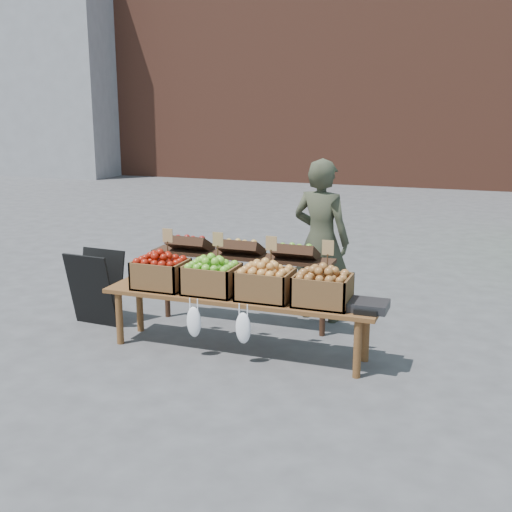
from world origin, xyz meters
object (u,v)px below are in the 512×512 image
(back_table, at_px, (241,280))
(crate_red_apples, at_px, (265,284))
(crate_golden_apples, at_px, (161,274))
(vendor, at_px, (321,240))
(display_bench, at_px, (238,324))
(weighing_scale, at_px, (369,306))
(crate_green_apples, at_px, (323,290))
(crate_russet_pears, at_px, (212,279))
(chalkboard_sign, at_px, (96,288))

(back_table, relative_size, crate_red_apples, 4.20)
(crate_golden_apples, bearing_deg, vendor, 43.71)
(display_bench, xyz_separation_m, crate_golden_apples, (-0.82, 0.00, 0.42))
(crate_golden_apples, height_order, weighing_scale, crate_golden_apples)
(display_bench, xyz_separation_m, crate_green_apples, (0.82, 0.00, 0.42))
(crate_russet_pears, bearing_deg, back_table, 87.72)
(back_table, distance_m, crate_russet_pears, 0.75)
(chalkboard_sign, distance_m, weighing_scale, 3.02)
(crate_green_apples, bearing_deg, crate_golden_apples, 180.00)
(chalkboard_sign, height_order, weighing_scale, chalkboard_sign)
(display_bench, bearing_deg, crate_russet_pears, 180.00)
(vendor, xyz_separation_m, crate_golden_apples, (-1.31, -1.25, -0.19))
(display_bench, bearing_deg, back_table, 108.89)
(crate_golden_apples, height_order, crate_russet_pears, same)
(chalkboard_sign, relative_size, crate_russet_pears, 1.65)
(display_bench, height_order, weighing_scale, weighing_scale)
(crate_russet_pears, bearing_deg, vendor, 58.74)
(vendor, relative_size, display_bench, 0.66)
(vendor, xyz_separation_m, display_bench, (-0.49, -1.25, -0.61))
(back_table, distance_m, display_bench, 0.80)
(vendor, xyz_separation_m, crate_russet_pears, (-0.76, -1.25, -0.19))
(crate_red_apples, xyz_separation_m, crate_green_apples, (0.55, 0.00, 0.00))
(chalkboard_sign, xyz_separation_m, back_table, (1.51, 0.48, 0.11))
(vendor, bearing_deg, display_bench, 80.43)
(display_bench, height_order, crate_golden_apples, crate_golden_apples)
(vendor, relative_size, crate_green_apples, 3.59)
(back_table, bearing_deg, chalkboard_sign, -162.20)
(crate_green_apples, bearing_deg, display_bench, 180.00)
(display_bench, distance_m, crate_green_apples, 0.93)
(chalkboard_sign, distance_m, crate_green_apples, 2.61)
(chalkboard_sign, relative_size, weighing_scale, 2.42)
(crate_red_apples, distance_m, weighing_scale, 0.98)
(crate_green_apples, xyz_separation_m, weighing_scale, (0.43, 0.00, -0.10))
(vendor, xyz_separation_m, weighing_scale, (0.76, -1.25, -0.29))
(back_table, distance_m, crate_green_apples, 1.30)
(display_bench, distance_m, crate_golden_apples, 0.93)
(chalkboard_sign, xyz_separation_m, crate_golden_apples, (0.93, -0.24, 0.30))
(vendor, distance_m, chalkboard_sign, 2.51)
(vendor, height_order, weighing_scale, vendor)
(display_bench, bearing_deg, vendor, 68.82)
(crate_golden_apples, distance_m, crate_red_apples, 1.10)
(weighing_scale, bearing_deg, vendor, 121.42)
(chalkboard_sign, bearing_deg, crate_red_apples, -3.13)
(chalkboard_sign, height_order, crate_green_apples, crate_green_apples)
(vendor, height_order, crate_red_apples, vendor)
(display_bench, distance_m, crate_red_apples, 0.51)
(crate_russet_pears, bearing_deg, crate_red_apples, 0.00)
(back_table, bearing_deg, vendor, 36.04)
(back_table, relative_size, display_bench, 0.78)
(crate_golden_apples, height_order, crate_red_apples, same)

